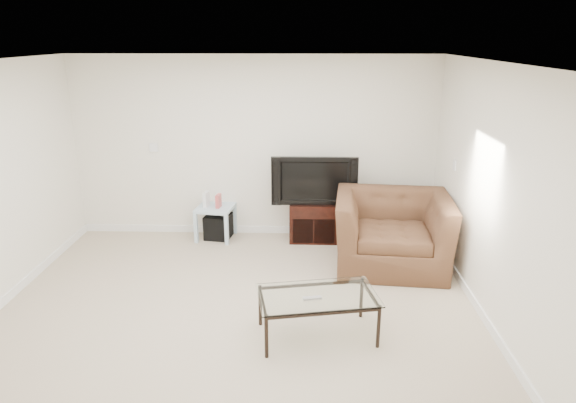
{
  "coord_description": "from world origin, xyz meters",
  "views": [
    {
      "loc": [
        0.67,
        -4.43,
        2.73
      ],
      "look_at": [
        0.5,
        1.2,
        0.9
      ],
      "focal_mm": 32.0,
      "sensor_mm": 36.0,
      "label": 1
    }
  ],
  "objects_px": {
    "side_table": "(216,222)",
    "subwoofer": "(218,226)",
    "tv_stand": "(314,220)",
    "recliner": "(393,220)",
    "television": "(314,179)",
    "coffee_table": "(317,315)"
  },
  "relations": [
    {
      "from": "side_table",
      "to": "subwoofer",
      "type": "relative_size",
      "value": 1.42
    },
    {
      "from": "tv_stand",
      "to": "recliner",
      "type": "xyz_separation_m",
      "value": [
        0.94,
        -0.83,
        0.32
      ]
    },
    {
      "from": "recliner",
      "to": "subwoofer",
      "type": "bearing_deg",
      "value": 165.2
    },
    {
      "from": "side_table",
      "to": "subwoofer",
      "type": "xyz_separation_m",
      "value": [
        0.03,
        0.02,
        -0.07
      ]
    },
    {
      "from": "side_table",
      "to": "television",
      "type": "bearing_deg",
      "value": -1.15
    },
    {
      "from": "television",
      "to": "coffee_table",
      "type": "height_order",
      "value": "television"
    },
    {
      "from": "subwoofer",
      "to": "recliner",
      "type": "relative_size",
      "value": 0.25
    },
    {
      "from": "side_table",
      "to": "recliner",
      "type": "relative_size",
      "value": 0.35
    },
    {
      "from": "side_table",
      "to": "recliner",
      "type": "height_order",
      "value": "recliner"
    },
    {
      "from": "tv_stand",
      "to": "side_table",
      "type": "bearing_deg",
      "value": -179.59
    },
    {
      "from": "subwoofer",
      "to": "coffee_table",
      "type": "distance_m",
      "value": 2.79
    },
    {
      "from": "tv_stand",
      "to": "side_table",
      "type": "relative_size",
      "value": 1.36
    },
    {
      "from": "television",
      "to": "subwoofer",
      "type": "distance_m",
      "value": 1.52
    },
    {
      "from": "television",
      "to": "recliner",
      "type": "xyz_separation_m",
      "value": [
        0.94,
        -0.8,
        -0.28
      ]
    },
    {
      "from": "subwoofer",
      "to": "recliner",
      "type": "height_order",
      "value": "recliner"
    },
    {
      "from": "side_table",
      "to": "recliner",
      "type": "distance_m",
      "value": 2.48
    },
    {
      "from": "tv_stand",
      "to": "coffee_table",
      "type": "relative_size",
      "value": 0.6
    },
    {
      "from": "tv_stand",
      "to": "television",
      "type": "relative_size",
      "value": 0.62
    },
    {
      "from": "tv_stand",
      "to": "television",
      "type": "xyz_separation_m",
      "value": [
        -0.0,
        -0.03,
        0.61
      ]
    },
    {
      "from": "coffee_table",
      "to": "subwoofer",
      "type": "bearing_deg",
      "value": 118.42
    },
    {
      "from": "side_table",
      "to": "coffee_table",
      "type": "height_order",
      "value": "side_table"
    },
    {
      "from": "recliner",
      "to": "side_table",
      "type": "bearing_deg",
      "value": 165.78
    }
  ]
}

